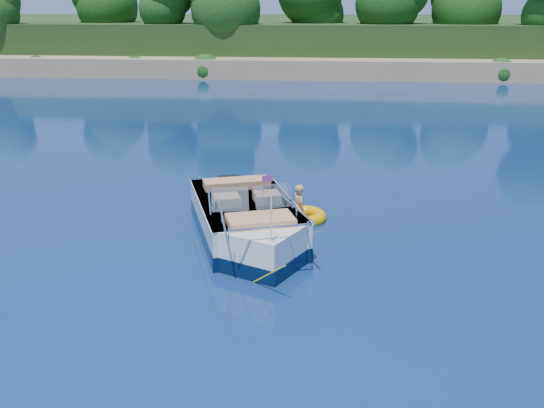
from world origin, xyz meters
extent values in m
plane|color=#091B43|center=(0.00, 0.00, 0.00)|extent=(160.00, 160.00, 0.00)
cube|color=#8C7251|center=(0.00, 38.00, 0.50)|extent=(170.00, 8.00, 2.00)
cube|color=#1A3515|center=(0.00, 65.00, 1.00)|extent=(170.00, 56.00, 6.00)
cylinder|color=black|center=(-18.00, 40.50, 3.10)|extent=(0.44, 0.44, 3.20)
cylinder|color=black|center=(0.00, 42.00, 3.30)|extent=(0.44, 0.44, 3.60)
cube|color=silver|center=(0.23, 1.35, 0.34)|extent=(3.50, 4.73, 1.17)
cube|color=silver|center=(0.88, -0.54, 0.34)|extent=(2.11, 2.11, 1.17)
cube|color=#051632|center=(0.23, 1.35, 0.18)|extent=(3.54, 4.78, 0.34)
cube|color=#051632|center=(0.88, -0.54, 0.18)|extent=(2.16, 2.16, 0.34)
cube|color=tan|center=(0.12, 1.67, 0.67)|extent=(2.66, 3.38, 0.11)
cube|color=silver|center=(0.23, 1.35, 0.89)|extent=(3.54, 4.74, 0.07)
cube|color=black|center=(-0.53, 3.54, 0.39)|extent=(0.71, 0.57, 1.01)
cube|color=#8C9EA5|center=(0.01, 0.45, 1.22)|extent=(0.91, 0.46, 0.54)
cube|color=#8C9EA5|center=(0.96, 0.78, 1.22)|extent=(0.91, 0.66, 0.54)
cube|color=tan|center=(-0.15, 0.92, 0.93)|extent=(0.78, 0.78, 0.45)
cube|color=tan|center=(0.80, 1.25, 0.93)|extent=(0.78, 0.78, 0.45)
cube|color=tan|center=(-0.14, 2.41, 0.93)|extent=(1.85, 1.15, 0.43)
cube|color=tan|center=(0.82, -0.34, 0.91)|extent=(1.67, 1.28, 0.38)
cylinder|color=silver|center=(1.16, -1.34, 1.40)|extent=(0.04, 0.04, 0.95)
cube|color=#F92D1B|center=(0.87, 0.74, 1.67)|extent=(0.24, 0.10, 0.16)
cube|color=silver|center=(1.18, -1.40, 0.96)|extent=(0.13, 0.10, 0.06)
cylinder|color=yellow|center=(1.15, -1.82, 0.39)|extent=(0.78, 0.95, 0.86)
torus|color=#F7AC00|center=(1.64, 2.62, 0.08)|extent=(1.62, 1.62, 0.33)
torus|color=red|center=(1.64, 2.62, 0.10)|extent=(1.33, 1.33, 0.11)
imported|color=tan|center=(1.50, 2.61, 0.00)|extent=(0.66, 0.80, 1.44)
camera|label=1|loc=(2.31, -12.88, 5.56)|focal=40.00mm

